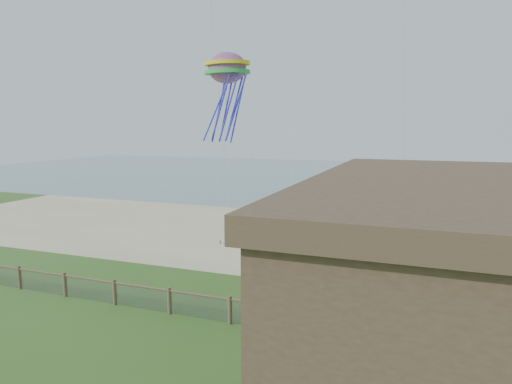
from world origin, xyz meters
The scene contains 5 objects.
sand_beach centered at (0.00, 22.00, 0.00)m, with size 72.00×20.00×0.02m, color tan.
ocean centered at (0.00, 66.00, 0.00)m, with size 160.00×68.00×0.02m, color slate.
chainlink_fence centered at (0.00, 6.00, 0.55)m, with size 36.20×0.20×1.25m, color brown, non-canonical shape.
picnic_table centered at (6.90, 3.64, 0.39)m, with size 1.83×1.38×0.77m, color brown, non-canonical shape.
octopus_kite centered at (-4.12, 15.11, 10.42)m, with size 2.96×2.09×6.09m, color #FE4328, non-canonical shape.
Camera 1 is at (7.62, -11.10, 8.47)m, focal length 32.00 mm.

